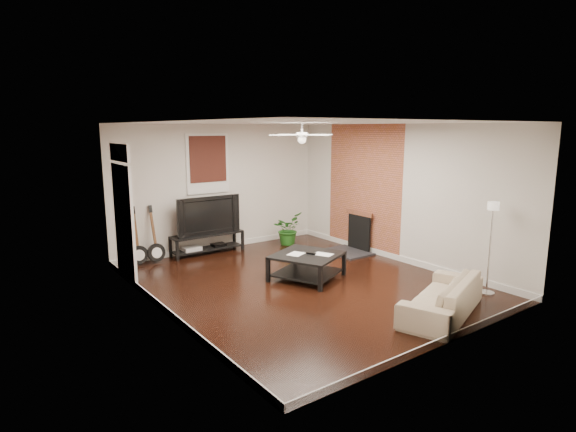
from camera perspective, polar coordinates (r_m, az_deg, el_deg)
name	(u,v)px	position (r m, az deg, el deg)	size (l,w,h in m)	color
room	(302,205)	(8.01, 1.68, 1.33)	(5.01, 6.01, 2.81)	black
brick_accent	(363,189)	(10.38, 9.25, 3.35)	(0.02, 2.20, 2.80)	#AA5C37
fireplace	(353,232)	(10.35, 7.96, -1.93)	(0.80, 1.10, 0.92)	black
window_back	(208,164)	(10.31, -9.82, 6.35)	(1.00, 0.06, 1.30)	#35120E
door_left	(124,213)	(8.62, -19.46, 0.38)	(0.08, 1.00, 2.50)	white
tv_stand	(208,243)	(10.34, -9.86, -3.33)	(1.61, 0.43, 0.45)	black
tv	(206,215)	(10.22, -10.03, 0.17)	(1.44, 0.19, 0.83)	black
coffee_table	(307,266)	(8.52, 2.34, -6.17)	(1.10, 1.10, 0.46)	black
sofa	(442,296)	(7.28, 18.43, -9.33)	(1.90, 0.74, 0.56)	#C2A991
floor_lamp	(490,248)	(8.29, 23.57, -3.66)	(0.26, 0.26, 1.55)	white
potted_plant	(287,229)	(10.94, -0.07, -1.58)	(0.68, 0.59, 0.76)	#21611B
guitar_left	(138,236)	(9.68, -17.99, -2.39)	(0.37, 0.26, 1.20)	black
guitar_right	(155,234)	(9.76, -15.98, -2.17)	(0.37, 0.26, 1.20)	black
ceiling_fan	(302,135)	(7.90, 1.72, 9.94)	(1.24, 1.24, 0.32)	white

